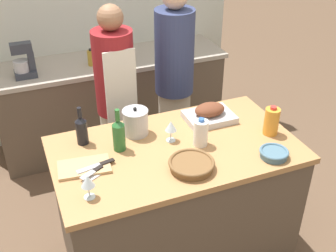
{
  "coord_description": "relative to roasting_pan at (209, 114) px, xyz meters",
  "views": [
    {
      "loc": [
        -0.84,
        -1.96,
        2.4
      ],
      "look_at": [
        0.0,
        0.13,
        1.0
      ],
      "focal_mm": 45.0,
      "sensor_mm": 36.0,
      "label": 1
    }
  ],
  "objects": [
    {
      "name": "milk_jug",
      "position": [
        -0.19,
        -0.25,
        0.04
      ],
      "size": [
        0.09,
        0.09,
        0.19
      ],
      "color": "white",
      "rests_on": "kitchen_island"
    },
    {
      "name": "knife_paring",
      "position": [
        -0.86,
        -0.31,
        -0.04
      ],
      "size": [
        0.17,
        0.11,
        0.01
      ],
      "color": "#B7B7BC",
      "rests_on": "kitchen_island"
    },
    {
      "name": "wine_glass_right",
      "position": [
        -0.94,
        -0.47,
        0.06
      ],
      "size": [
        0.07,
        0.07,
        0.14
      ],
      "color": "silver",
      "rests_on": "kitchen_island"
    },
    {
      "name": "knife_chef",
      "position": [
        -0.84,
        -0.25,
        -0.03
      ],
      "size": [
        0.23,
        0.07,
        0.01
      ],
      "color": "#B7B7BC",
      "rests_on": "cutting_board"
    },
    {
      "name": "person_cook_guest",
      "position": [
        0.03,
        0.68,
        -0.02
      ],
      "size": [
        0.31,
        0.31,
        1.68
      ],
      "rotation": [
        0.0,
        0.0,
        -0.28
      ],
      "color": "beige",
      "rests_on": "ground_plane"
    },
    {
      "name": "wicker_basket",
      "position": [
        -0.34,
        -0.45,
        -0.02
      ],
      "size": [
        0.27,
        0.27,
        0.05
      ],
      "color": "brown",
      "rests_on": "kitchen_island"
    },
    {
      "name": "wine_bottle_dark",
      "position": [
        -0.86,
        0.04,
        0.05
      ],
      "size": [
        0.07,
        0.07,
        0.25
      ],
      "color": "black",
      "rests_on": "kitchen_island"
    },
    {
      "name": "wine_bottle_green",
      "position": [
        -0.66,
        -0.11,
        0.06
      ],
      "size": [
        0.08,
        0.08,
        0.28
      ],
      "color": "#28662D",
      "rests_on": "kitchen_island"
    },
    {
      "name": "mixing_bowl",
      "position": [
        0.16,
        -0.53,
        -0.02
      ],
      "size": [
        0.18,
        0.18,
        0.05
      ],
      "color": "slate",
      "rests_on": "kitchen_island"
    },
    {
      "name": "wine_glass_left",
      "position": [
        -0.34,
        -0.14,
        0.06
      ],
      "size": [
        0.07,
        0.07,
        0.14
      ],
      "color": "silver",
      "rests_on": "kitchen_island"
    },
    {
      "name": "knife_bread",
      "position": [
        -0.88,
        -0.3,
        -0.03
      ],
      "size": [
        0.15,
        0.1,
        0.01
      ],
      "color": "#B7B7BC",
      "rests_on": "cutting_board"
    },
    {
      "name": "condiment_bottle_short",
      "position": [
        -0.52,
        1.3,
        -0.01
      ],
      "size": [
        0.06,
        0.06,
        0.15
      ],
      "color": "#B28E2D",
      "rests_on": "back_counter"
    },
    {
      "name": "back_wall",
      "position": [
        -0.34,
        1.72,
        0.31
      ],
      "size": [
        2.67,
        0.1,
        2.55
      ],
      "color": "silver",
      "rests_on": "ground_plane"
    },
    {
      "name": "ground_plane",
      "position": [
        -0.34,
        -0.22,
        -0.96
      ],
      "size": [
        12.0,
        12.0,
        0.0
      ],
      "primitive_type": "plane",
      "color": "brown"
    },
    {
      "name": "juice_jug",
      "position": [
        0.29,
        -0.3,
        0.04
      ],
      "size": [
        0.09,
        0.09,
        0.2
      ],
      "color": "orange",
      "rests_on": "kitchen_island"
    },
    {
      "name": "stand_mixer",
      "position": [
        -1.08,
        1.27,
        0.04
      ],
      "size": [
        0.18,
        0.14,
        0.3
      ],
      "color": "#333842",
      "rests_on": "back_counter"
    },
    {
      "name": "person_cook_aproned",
      "position": [
        -0.49,
        0.61,
        -0.07
      ],
      "size": [
        0.3,
        0.31,
        1.6
      ],
      "rotation": [
        0.0,
        0.0,
        0.05
      ],
      "color": "beige",
      "rests_on": "ground_plane"
    },
    {
      "name": "back_counter",
      "position": [
        -0.34,
        1.37,
        -0.52
      ],
      "size": [
        2.17,
        0.6,
        0.88
      ],
      "color": "brown",
      "rests_on": "ground_plane"
    },
    {
      "name": "kitchen_island",
      "position": [
        -0.34,
        -0.22,
        -0.5
      ],
      "size": [
        1.51,
        0.86,
        0.92
      ],
      "color": "brown",
      "rests_on": "ground_plane"
    },
    {
      "name": "condiment_bottle_tall",
      "position": [
        -0.19,
        1.38,
        -0.0
      ],
      "size": [
        0.06,
        0.06,
        0.18
      ],
      "color": "#332D28",
      "rests_on": "back_counter"
    },
    {
      "name": "roasting_pan",
      "position": [
        0.0,
        0.0,
        0.0
      ],
      "size": [
        0.33,
        0.24,
        0.12
      ],
      "color": "#BCBCC1",
      "rests_on": "kitchen_island"
    },
    {
      "name": "stock_pot",
      "position": [
        -0.52,
        0.03,
        0.04
      ],
      "size": [
        0.17,
        0.17,
        0.19
      ],
      "color": "#B7B7BC",
      "rests_on": "kitchen_island"
    },
    {
      "name": "cutting_board",
      "position": [
        -0.91,
        -0.21,
        -0.04
      ],
      "size": [
        0.32,
        0.21,
        0.02
      ],
      "color": "tan",
      "rests_on": "kitchen_island"
    }
  ]
}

